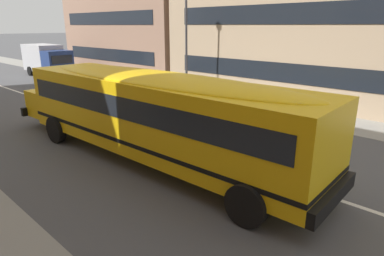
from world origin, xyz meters
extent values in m
plane|color=#4C4C4F|center=(0.00, 0.00, 0.00)|extent=(400.00, 400.00, 0.00)
cube|color=gray|center=(0.00, 7.55, 0.01)|extent=(120.00, 3.00, 0.01)
cube|color=silver|center=(0.00, 0.00, 0.00)|extent=(110.00, 0.16, 0.01)
cube|color=yellow|center=(1.87, -1.55, 1.70)|extent=(11.76, 3.05, 2.34)
cube|color=yellow|center=(-4.81, -1.78, 1.11)|extent=(1.77, 2.29, 1.17)
cube|color=black|center=(-5.66, -1.81, 0.72)|extent=(0.30, 2.66, 0.38)
cube|color=black|center=(7.79, -1.35, 0.72)|extent=(0.30, 2.66, 0.38)
cube|color=black|center=(1.87, -1.55, 2.12)|extent=(11.06, 3.07, 0.68)
cube|color=black|center=(1.87, -1.55, 1.01)|extent=(11.78, 3.08, 0.13)
ellipsoid|color=yellow|center=(1.87, -1.55, 2.87)|extent=(11.29, 2.82, 0.38)
cylinder|color=red|center=(-1.91, -0.16, 1.58)|extent=(0.48, 0.48, 0.03)
cylinder|color=black|center=(-2.52, -3.03, 0.53)|extent=(1.07, 0.33, 1.06)
cylinder|color=black|center=(-2.61, -0.38, 0.53)|extent=(1.07, 0.33, 1.06)
cylinder|color=black|center=(6.35, -2.72, 0.53)|extent=(1.07, 0.33, 1.06)
cylinder|color=black|center=(6.26, -0.07, 0.53)|extent=(1.07, 0.33, 1.06)
cube|color=gray|center=(-8.23, 5.03, 0.65)|extent=(3.91, 1.71, 0.70)
cube|color=black|center=(-8.38, 5.03, 1.32)|extent=(2.21, 1.57, 0.64)
cylinder|color=black|center=(-6.94, 5.88, 0.30)|extent=(0.60, 0.18, 0.60)
cylinder|color=black|center=(-6.93, 4.18, 0.30)|extent=(0.60, 0.18, 0.60)
cylinder|color=black|center=(-9.54, 5.87, 0.30)|extent=(0.60, 0.18, 0.60)
cylinder|color=black|center=(-9.53, 4.17, 0.30)|extent=(0.60, 0.18, 0.60)
cube|color=navy|center=(-18.75, 4.99, 1.42)|extent=(1.83, 2.22, 2.00)
cube|color=black|center=(-17.83, 4.98, 1.72)|extent=(0.06, 1.85, 0.70)
cube|color=#B7B7BC|center=(-21.75, 5.03, 1.62)|extent=(4.23, 2.25, 2.40)
cylinder|color=black|center=(-18.73, 6.09, 0.42)|extent=(0.84, 0.27, 0.84)
cylinder|color=black|center=(-18.76, 3.89, 0.42)|extent=(0.84, 0.27, 0.84)
cylinder|color=black|center=(-22.30, 6.13, 0.42)|extent=(0.84, 0.27, 0.84)
cylinder|color=black|center=(-22.33, 3.93, 0.42)|extent=(0.84, 0.27, 0.84)
cylinder|color=#38383D|center=(-4.78, 6.85, 3.25)|extent=(0.14, 0.14, 6.50)
cube|color=black|center=(-16.96, 9.03, 1.92)|extent=(13.03, 0.04, 1.10)
cube|color=black|center=(-16.96, 9.03, 5.12)|extent=(13.03, 0.04, 1.10)
cube|color=black|center=(1.38, 9.03, 1.92)|extent=(16.84, 0.04, 1.10)
cube|color=black|center=(1.38, 9.03, 5.12)|extent=(16.84, 0.04, 1.10)
camera|label=1|loc=(10.07, -8.55, 4.51)|focal=31.04mm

